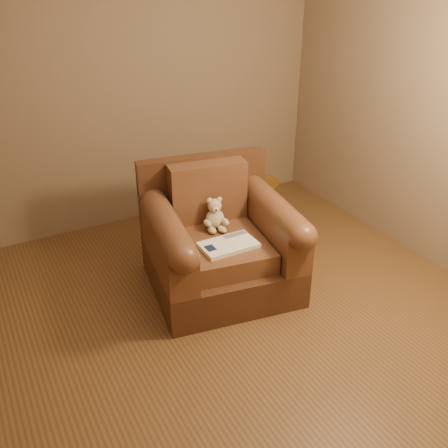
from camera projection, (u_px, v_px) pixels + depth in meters
floor at (232, 320)px, 3.78m from camera, size 4.00×4.00×0.00m
room at (234, 93)px, 2.98m from camera, size 4.02×4.02×2.71m
armchair at (219, 243)px, 4.05m from camera, size 1.26×1.21×0.99m
teddy_bear at (215, 217)px, 4.04m from camera, size 0.19×0.23×0.27m
guidebook at (228, 245)px, 3.81m from camera, size 0.43×0.26×0.04m
side_table at (255, 209)px, 4.73m from camera, size 0.43×0.43×0.61m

